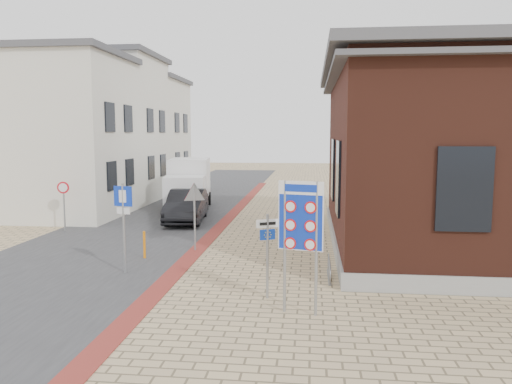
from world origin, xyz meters
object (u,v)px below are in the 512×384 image
at_px(sedan, 187,206).
at_px(border_sign, 301,219).
at_px(box_truck, 189,183).
at_px(essen_sign, 267,244).
at_px(bollard, 144,245).
at_px(parking_sign, 123,212).

height_order(sedan, border_sign, border_sign).
xyz_separation_m(box_truck, essen_sign, (5.77, -14.93, -0.01)).
xyz_separation_m(sedan, bollard, (0.35, -7.20, -0.30)).
xyz_separation_m(sedan, parking_sign, (0.35, -8.99, 1.12)).
distance_m(parking_sign, bollard, 2.28).
distance_m(border_sign, parking_sign, 6.08).
bearing_deg(parking_sign, bollard, 102.28).
relative_size(essen_sign, bollard, 2.32).
distance_m(box_truck, parking_sign, 13.17).
relative_size(box_truck, bollard, 5.91).
distance_m(box_truck, border_sign, 17.29).
height_order(essen_sign, bollard, essen_sign).
bearing_deg(parking_sign, essen_sign, -9.87).
distance_m(sedan, bollard, 7.21).
relative_size(essen_sign, parking_sign, 0.80).
relative_size(box_truck, parking_sign, 2.03).
relative_size(box_truck, border_sign, 1.78).
bearing_deg(sedan, parking_sign, -93.54).
height_order(border_sign, bollard, border_sign).
relative_size(border_sign, essen_sign, 1.43).
relative_size(sedan, bollard, 4.94).
relative_size(box_truck, essen_sign, 2.54).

